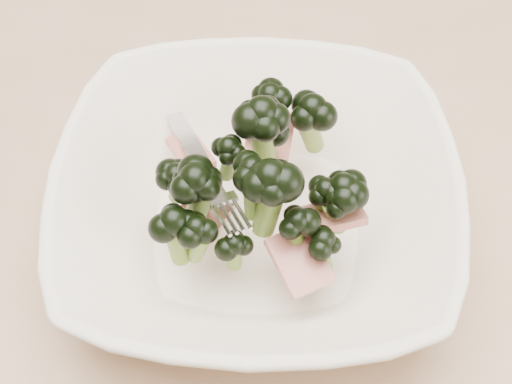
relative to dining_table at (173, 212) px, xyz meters
The scene contains 2 objects.
dining_table is the anchor object (origin of this frame).
broccoli_dish 0.19m from the dining_table, 32.90° to the right, with size 0.37×0.37×0.13m.
Camera 1 is at (0.19, -0.38, 1.22)m, focal length 50.00 mm.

